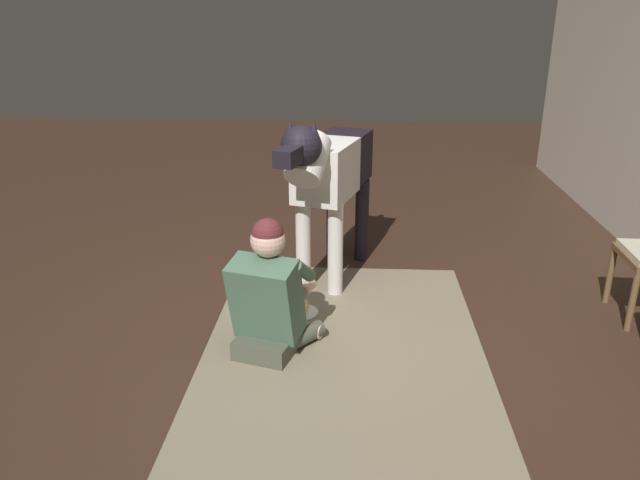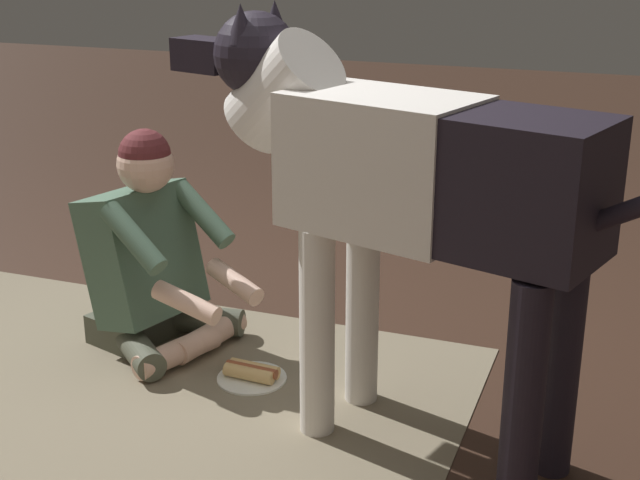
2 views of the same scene
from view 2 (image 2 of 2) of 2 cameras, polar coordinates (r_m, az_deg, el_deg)
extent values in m
plane|color=#362319|center=(3.42, -7.18, -7.76)|extent=(15.78, 15.78, 0.00)
cube|color=#796E57|center=(3.23, -13.88, -9.88)|extent=(2.46, 1.74, 0.01)
cube|color=#4A4D3E|center=(3.63, -11.60, -5.24)|extent=(0.33, 0.39, 0.12)
cylinder|color=#4A4D3E|center=(3.62, -8.08, -5.04)|extent=(0.41, 0.17, 0.11)
cylinder|color=beige|center=(3.48, -7.12, -6.14)|extent=(0.17, 0.37, 0.09)
cylinder|color=#4A4D3E|center=(3.43, -11.74, -6.70)|extent=(0.37, 0.35, 0.11)
cylinder|color=beige|center=(3.37, -9.14, -7.10)|extent=(0.22, 0.37, 0.09)
cube|color=#476551|center=(3.48, -11.36, -0.84)|extent=(0.42, 0.47, 0.53)
cylinder|color=#476551|center=(3.43, -7.53, 1.65)|extent=(0.30, 0.16, 0.24)
cylinder|color=beige|center=(3.34, -5.51, -2.68)|extent=(0.27, 0.18, 0.12)
cylinder|color=#476551|center=(3.21, -11.89, 0.11)|extent=(0.30, 0.16, 0.24)
cylinder|color=beige|center=(3.18, -8.55, -4.01)|extent=(0.28, 0.11, 0.12)
sphere|color=beige|center=(3.34, -11.15, 4.77)|extent=(0.21, 0.21, 0.21)
sphere|color=#582225|center=(3.33, -11.19, 5.38)|extent=(0.19, 0.19, 0.19)
cylinder|color=silver|center=(2.80, -0.19, -6.00)|extent=(0.11, 0.11, 0.70)
cylinder|color=silver|center=(2.99, 2.74, -4.35)|extent=(0.11, 0.11, 0.70)
cylinder|color=black|center=(2.49, 12.94, -10.01)|extent=(0.11, 0.11, 0.70)
cylinder|color=black|center=(2.70, 15.20, -7.81)|extent=(0.11, 0.11, 0.70)
cube|color=silver|center=(2.63, 4.03, 5.00)|extent=(0.63, 0.50, 0.40)
cube|color=black|center=(2.44, 12.39, 3.41)|extent=(0.56, 0.46, 0.38)
cylinder|color=silver|center=(2.81, -2.32, 9.48)|extent=(0.46, 0.36, 0.40)
sphere|color=black|center=(2.87, -4.15, 11.83)|extent=(0.27, 0.27, 0.27)
cube|color=black|center=(3.02, -7.44, 11.72)|extent=(0.23, 0.17, 0.11)
cone|color=black|center=(2.79, -5.11, 13.68)|extent=(0.12, 0.12, 0.12)
cone|color=black|center=(2.91, -2.92, 13.96)|extent=(0.12, 0.12, 0.12)
cylinder|color=black|center=(2.36, 17.98, 1.35)|extent=(0.36, 0.15, 0.23)
cylinder|color=white|center=(3.27, -4.40, -8.86)|extent=(0.25, 0.25, 0.01)
cylinder|color=tan|center=(3.27, -4.23, -8.24)|extent=(0.19, 0.06, 0.05)
cylinder|color=tan|center=(3.24, -4.60, -8.56)|extent=(0.19, 0.06, 0.05)
cylinder|color=brown|center=(3.25, -4.42, -8.29)|extent=(0.20, 0.05, 0.04)
camera|label=1|loc=(5.55, -48.36, 18.15)|focal=34.36mm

